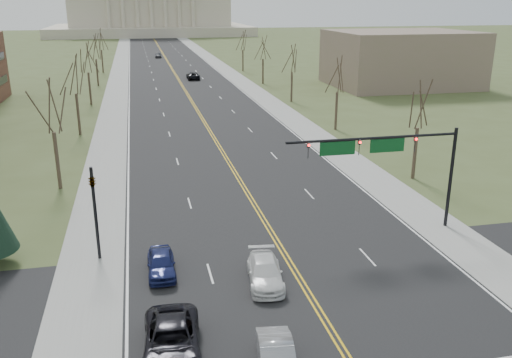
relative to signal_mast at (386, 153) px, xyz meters
name	(u,v)px	position (x,y,z in m)	size (l,w,h in m)	color
road	(173,70)	(-7.45, 96.50, -5.76)	(20.00, 380.00, 0.01)	black
cross_road	(312,299)	(-7.45, -7.50, -5.76)	(120.00, 14.00, 0.01)	black
sidewalk_left	(120,71)	(-19.45, 96.50, -5.75)	(4.00, 380.00, 0.03)	gray
sidewalk_right	(224,68)	(4.55, 96.50, -5.75)	(4.00, 380.00, 0.03)	gray
center_line	(173,70)	(-7.45, 96.50, -5.75)	(0.42, 380.00, 0.01)	gold
edge_line_left	(129,71)	(-17.25, 96.50, -5.75)	(0.15, 380.00, 0.01)	silver
edge_line_right	(214,69)	(2.35, 96.50, -5.75)	(0.15, 380.00, 0.01)	silver
capitol	(149,3)	(-7.45, 236.41, 8.44)	(90.00, 60.00, 50.00)	#BCB69D
signal_mast	(386,153)	(0.00, 0.00, 0.00)	(12.12, 0.44, 7.20)	black
signal_left	(94,203)	(-18.95, 0.00, -2.05)	(0.32, 0.36, 6.00)	black
tree_r_0	(419,107)	(8.05, 10.50, 0.79)	(3.74, 3.74, 8.50)	#33261E
tree_l_0	(51,109)	(-22.95, 14.50, 1.18)	(3.96, 3.96, 9.00)	#33261E
tree_r_1	(338,77)	(8.05, 30.50, 0.79)	(3.74, 3.74, 8.50)	#33261E
tree_l_1	(74,77)	(-22.95, 34.50, 1.18)	(3.96, 3.96, 9.00)	#33261E
tree_r_2	(292,60)	(8.05, 50.50, 0.79)	(3.74, 3.74, 8.50)	#33261E
tree_l_2	(87,59)	(-22.95, 54.50, 1.18)	(3.96, 3.96, 9.00)	#33261E
tree_r_3	(263,49)	(8.05, 70.50, 0.79)	(3.74, 3.74, 8.50)	#33261E
tree_l_3	(95,48)	(-22.95, 74.50, 1.18)	(3.96, 3.96, 9.00)	#33261E
tree_r_4	(243,42)	(8.05, 90.50, 0.79)	(3.74, 3.74, 8.50)	#33261E
tree_l_4	(101,41)	(-22.95, 94.50, 1.18)	(3.96, 3.96, 9.00)	#33261E
bldg_right_mass	(400,59)	(32.55, 62.50, -0.76)	(25.00, 20.00, 10.00)	#746552
car_sb_outer_lead	(172,341)	(-15.19, -10.85, -4.98)	(2.56, 5.54, 1.54)	black
car_sb_inner_second	(265,272)	(-9.51, -5.26, -5.08)	(1.88, 4.63, 1.34)	white
car_sb_outer_second	(161,263)	(-15.25, -2.89, -5.07)	(1.60, 3.98, 1.36)	navy
car_far_nb	(193,76)	(-4.50, 79.43, -5.02)	(2.41, 5.23, 1.45)	black
car_far_sb	(158,55)	(-9.35, 125.07, -5.01)	(1.75, 4.36, 1.48)	#53555B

